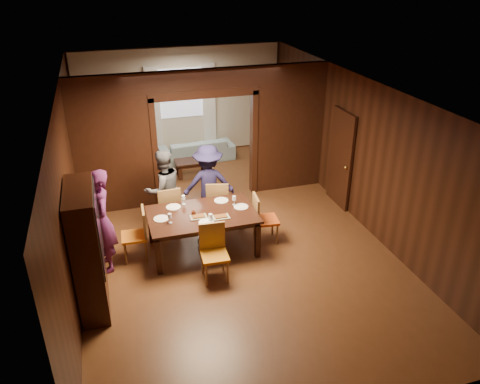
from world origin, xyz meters
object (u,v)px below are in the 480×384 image
object	(u,v)px
chair_right	(266,218)
chair_near	(215,254)
coffee_table	(192,168)
person_grey	(163,190)
dining_table	(203,232)
hutch	(87,250)
chair_left	(134,235)
chair_far_l	(168,208)
sofa	(197,150)
person_navy	(208,184)
chair_far_r	(218,202)
person_purple	(101,222)

from	to	relation	value
chair_right	chair_near	xyz separation A→B (m)	(-1.22, -0.88, 0.00)
coffee_table	chair_right	distance (m)	3.51
person_grey	dining_table	bearing A→B (deg)	97.30
coffee_table	hutch	bearing A→B (deg)	-119.05
chair_left	chair_far_l	size ratio (longest dim) A/B	1.00
sofa	coffee_table	bearing A→B (deg)	67.42
person_navy	hutch	distance (m)	3.15
sofa	coffee_table	distance (m)	1.03
person_navy	chair_far_l	bearing A→B (deg)	17.92
dining_table	chair_left	xyz separation A→B (m)	(-1.23, 0.08, 0.10)
person_navy	chair_right	xyz separation A→B (m)	(0.84, -1.13, -0.33)
person_grey	chair_left	bearing A→B (deg)	35.10
sofa	hutch	world-z (taller)	hutch
chair_far_r	chair_near	distance (m)	1.88
chair_right	chair_far_l	world-z (taller)	same
coffee_table	chair_left	distance (m)	3.71
coffee_table	chair_right	bearing A→B (deg)	-77.69
sofa	person_grey	bearing A→B (deg)	64.29
person_purple	person_grey	bearing A→B (deg)	123.90
person_purple	chair_near	size ratio (longest dim) A/B	1.90
person_navy	hutch	xyz separation A→B (m)	(-2.34, -2.10, 0.18)
sofa	chair_left	xyz separation A→B (m)	(-2.04, -4.25, 0.19)
chair_near	hutch	size ratio (longest dim) A/B	0.48
coffee_table	person_navy	bearing A→B (deg)	-92.35
dining_table	person_navy	bearing A→B (deg)	70.64
chair_left	dining_table	bearing A→B (deg)	88.77
person_grey	chair_near	xyz separation A→B (m)	(0.53, -1.99, -0.34)
person_grey	person_purple	bearing A→B (deg)	23.69
sofa	chair_far_l	xyz separation A→B (m)	(-1.29, -3.42, 0.19)
person_grey	dining_table	xyz separation A→B (m)	(0.53, -1.06, -0.44)
dining_table	chair_left	bearing A→B (deg)	176.38
chair_right	chair_far_l	bearing A→B (deg)	66.24
chair_left	chair_right	bearing A→B (deg)	89.36
sofa	coffee_table	xyz separation A→B (m)	(-0.34, -0.97, -0.09)
sofa	dining_table	world-z (taller)	dining_table
person_purple	sofa	xyz separation A→B (m)	(2.55, 4.40, -0.63)
hutch	person_grey	bearing A→B (deg)	55.49
person_purple	sofa	distance (m)	5.13
chair_near	person_navy	bearing A→B (deg)	82.19
person_grey	chair_right	xyz separation A→B (m)	(1.75, -1.11, -0.34)
person_purple	sofa	size ratio (longest dim) A/B	0.93
chair_left	person_grey	bearing A→B (deg)	146.90
sofa	chair_right	xyz separation A→B (m)	(0.41, -4.38, 0.19)
chair_left	chair_right	distance (m)	2.45
person_navy	chair_far_r	xyz separation A→B (m)	(0.13, -0.19, -0.33)
person_grey	chair_far_r	distance (m)	1.11
hutch	chair_left	bearing A→B (deg)	56.38
coffee_table	hutch	xyz separation A→B (m)	(-2.44, -4.38, 0.80)
chair_right	chair_far_r	distance (m)	1.17
chair_left	chair_right	world-z (taller)	same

